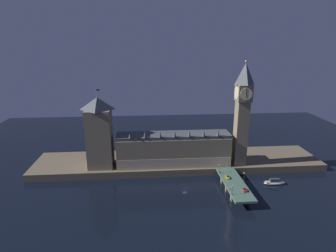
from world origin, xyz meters
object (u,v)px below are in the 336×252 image
(street_lamp_far, at_px, (220,168))
(boat_downstream, at_px, (274,182))
(clock_tower, at_px, (242,112))
(street_lamp_near, at_px, (232,189))
(victoria_tower, at_px, (99,133))
(car_southbound_lead, at_px, (245,190))
(pedestrian_far_rail, at_px, (220,172))
(street_lamp_mid, at_px, (244,176))
(pedestrian_near_rail, at_px, (230,189))
(car_northbound_lead, at_px, (227,177))
(pedestrian_mid_walk, at_px, (244,182))

(street_lamp_far, bearing_deg, boat_downstream, -12.58)
(clock_tower, bearing_deg, street_lamp_near, -112.43)
(street_lamp_near, relative_size, boat_downstream, 0.41)
(clock_tower, distance_m, boat_downstream, 53.35)
(street_lamp_near, bearing_deg, victoria_tower, 149.13)
(car_southbound_lead, relative_size, pedestrian_far_rail, 2.68)
(pedestrian_far_rail, xyz_separation_m, street_lamp_mid, (11.83, -13.62, 3.49))
(victoria_tower, bearing_deg, pedestrian_near_rail, -27.88)
(boat_downstream, bearing_deg, car_southbound_lead, -147.36)
(pedestrian_far_rail, height_order, street_lamp_near, street_lamp_near)
(clock_tower, relative_size, pedestrian_far_rail, 48.58)
(street_lamp_near, height_order, boat_downstream, street_lamp_near)
(street_lamp_near, bearing_deg, boat_downstream, 30.35)
(pedestrian_near_rail, bearing_deg, street_lamp_far, 90.96)
(victoria_tower, relative_size, boat_downstream, 3.90)
(clock_tower, height_order, boat_downstream, clock_tower)
(pedestrian_far_rail, bearing_deg, car_northbound_lead, -68.60)
(street_lamp_far, bearing_deg, pedestrian_near_rail, -89.04)
(street_lamp_near, xyz_separation_m, boat_downstream, (36.40, 21.32, -8.42))
(pedestrian_far_rail, distance_m, street_lamp_near, 28.50)
(car_southbound_lead, distance_m, street_lamp_near, 10.19)
(pedestrian_near_rail, xyz_separation_m, street_lamp_mid, (11.83, 9.20, 3.36))
(clock_tower, height_order, street_lamp_far, clock_tower)
(pedestrian_far_rail, bearing_deg, car_southbound_lead, -70.79)
(car_northbound_lead, bearing_deg, pedestrian_near_rail, -100.43)
(car_southbound_lead, height_order, street_lamp_mid, street_lamp_mid)
(pedestrian_mid_walk, distance_m, boat_downstream, 26.50)
(pedestrian_near_rail, distance_m, pedestrian_mid_walk, 13.69)
(car_southbound_lead, xyz_separation_m, street_lamp_mid, (3.26, 10.97, 3.57))
(victoria_tower, bearing_deg, car_northbound_lead, -18.40)
(pedestrian_near_rail, xyz_separation_m, pedestrian_mid_walk, (11.43, 7.54, -0.10))
(victoria_tower, height_order, street_lamp_mid, victoria_tower)
(clock_tower, bearing_deg, victoria_tower, 177.54)
(street_lamp_near, bearing_deg, clock_tower, 67.57)
(street_lamp_mid, distance_m, boat_downstream, 26.61)
(street_lamp_near, height_order, street_lamp_far, street_lamp_far)
(victoria_tower, relative_size, street_lamp_near, 9.47)
(car_northbound_lead, height_order, pedestrian_far_rail, pedestrian_far_rail)
(victoria_tower, bearing_deg, car_southbound_lead, -26.53)
(pedestrian_far_rail, bearing_deg, clock_tower, 43.05)
(pedestrian_near_rail, bearing_deg, clock_tower, 65.31)
(pedestrian_far_rail, height_order, boat_downstream, pedestrian_far_rail)
(pedestrian_mid_walk, bearing_deg, car_northbound_lead, 137.04)
(street_lamp_mid, bearing_deg, pedestrian_far_rail, 130.97)
(pedestrian_mid_walk, bearing_deg, street_lamp_far, 125.85)
(car_southbound_lead, relative_size, pedestrian_mid_walk, 2.60)
(street_lamp_mid, relative_size, street_lamp_far, 1.10)
(car_northbound_lead, height_order, street_lamp_far, street_lamp_far)
(street_lamp_far, height_order, boat_downstream, street_lamp_far)
(clock_tower, distance_m, street_lamp_near, 60.85)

